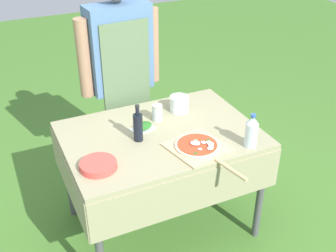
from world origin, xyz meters
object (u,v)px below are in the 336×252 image
at_px(herb_container, 143,126).
at_px(plate_stack, 98,165).
at_px(pizza_on_peel, 199,147).
at_px(oil_bottle, 138,127).
at_px(mixing_tub, 179,104).
at_px(sauce_jar, 157,114).
at_px(prep_table, 161,145).
at_px(water_bottle, 252,131).
at_px(person_cook, 121,69).

relative_size(herb_container, plate_stack, 0.80).
height_order(pizza_on_peel, herb_container, pizza_on_peel).
bearing_deg(pizza_on_peel, oil_bottle, 127.37).
xyz_separation_m(herb_container, mixing_tub, (0.34, 0.13, 0.04)).
bearing_deg(herb_container, sauce_jar, 27.23).
bearing_deg(prep_table, herb_container, 132.87).
relative_size(prep_table, water_bottle, 5.69).
bearing_deg(prep_table, mixing_tub, 42.27).
bearing_deg(mixing_tub, sauce_jar, -163.29).
xyz_separation_m(pizza_on_peel, plate_stack, (-0.63, 0.07, 0.01)).
distance_m(mixing_tub, plate_stack, 0.85).
height_order(person_cook, sauce_jar, person_cook).
bearing_deg(water_bottle, oil_bottle, 149.61).
bearing_deg(plate_stack, mixing_tub, 30.24).
bearing_deg(prep_table, oil_bottle, -173.50).
bearing_deg(person_cook, mixing_tub, 118.86).
height_order(person_cook, oil_bottle, person_cook).
bearing_deg(plate_stack, pizza_on_peel, -6.56).
bearing_deg(oil_bottle, prep_table, 6.50).
height_order(pizza_on_peel, sauce_jar, sauce_jar).
relative_size(herb_container, sauce_jar, 1.49).
distance_m(herb_container, mixing_tub, 0.36).
bearing_deg(pizza_on_peel, sauce_jar, 89.29).
bearing_deg(prep_table, sauce_jar, 73.47).
bearing_deg(sauce_jar, mixing_tub, 16.71).
height_order(prep_table, person_cook, person_cook).
bearing_deg(person_cook, plate_stack, 57.38).
xyz_separation_m(mixing_tub, sauce_jar, (-0.20, -0.06, -0.00)).
distance_m(water_bottle, mixing_tub, 0.64).
relative_size(water_bottle, mixing_tub, 1.66).
xyz_separation_m(mixing_tub, plate_stack, (-0.73, -0.43, -0.04)).
bearing_deg(mixing_tub, oil_bottle, -149.37).
xyz_separation_m(pizza_on_peel, water_bottle, (0.31, -0.10, 0.09)).
xyz_separation_m(prep_table, pizza_on_peel, (0.14, -0.28, 0.11)).
height_order(prep_table, plate_stack, plate_stack).
xyz_separation_m(oil_bottle, mixing_tub, (0.41, 0.24, -0.04)).
distance_m(mixing_tub, sauce_jar, 0.21).
distance_m(pizza_on_peel, plate_stack, 0.63).
bearing_deg(water_bottle, mixing_tub, 108.55).
bearing_deg(oil_bottle, plate_stack, -150.26).
bearing_deg(mixing_tub, pizza_on_peel, -102.01).
height_order(oil_bottle, water_bottle, oil_bottle).
xyz_separation_m(person_cook, sauce_jar, (0.09, -0.49, -0.16)).
bearing_deg(person_cook, oil_bottle, 74.46).
relative_size(prep_table, pizza_on_peel, 2.10).
relative_size(person_cook, sauce_jar, 14.51).
height_order(oil_bottle, sauce_jar, oil_bottle).
bearing_deg(mixing_tub, water_bottle, -71.45).
relative_size(person_cook, pizza_on_peel, 2.82).
xyz_separation_m(oil_bottle, sauce_jar, (0.21, 0.18, -0.05)).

